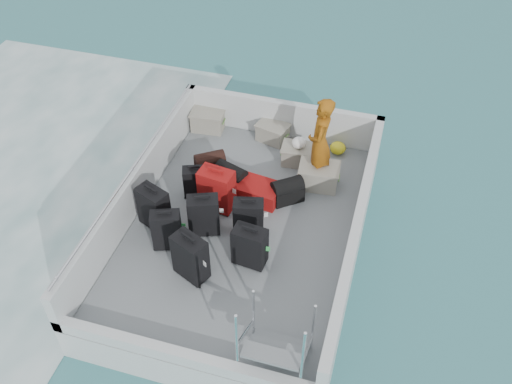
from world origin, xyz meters
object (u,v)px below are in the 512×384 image
suitcase_2 (195,182)px  crate_1 (273,133)px  suitcase_0 (167,230)px  suitcase_8 (258,191)px  suitcase_3 (190,258)px  suitcase_6 (250,247)px  passenger (320,142)px  crate_3 (319,177)px  suitcase_1 (154,208)px  suitcase_4 (204,216)px  suitcase_7 (248,218)px  crate_2 (298,156)px  suitcase_5 (217,190)px  crate_0 (208,121)px

suitcase_2 → crate_1: bearing=43.8°
suitcase_0 → suitcase_8: suitcase_0 is taller
suitcase_3 → suitcase_6: suitcase_3 is taller
crate_1 → passenger: (0.99, -0.84, 0.64)m
passenger → crate_3: bearing=19.2°
suitcase_2 → crate_1: 1.93m
suitcase_1 → crate_1: suitcase_1 is taller
suitcase_2 → crate_1: suitcase_2 is taller
passenger → suitcase_1: bearing=-56.1°
suitcase_0 → crate_1: bearing=53.5°
suitcase_0 → suitcase_4: (0.42, 0.42, 0.01)m
crate_1 → suitcase_8: bearing=-83.6°
suitcase_7 → suitcase_6: bearing=-84.8°
suitcase_7 → suitcase_3: bearing=-131.1°
suitcase_1 → suitcase_6: suitcase_1 is taller
suitcase_1 → crate_2: bearing=71.9°
suitcase_5 → passenger: (1.38, 1.08, 0.43)m
suitcase_0 → passenger: passenger is taller
suitcase_0 → crate_0: suitcase_0 is taller
suitcase_0 → crate_0: size_ratio=1.16×
suitcase_4 → crate_0: (-0.84, 2.48, -0.17)m
suitcase_0 → suitcase_6: bearing=-19.1°
crate_0 → crate_3: crate_3 is taller
suitcase_6 → crate_0: bearing=126.2°
crate_3 → suitcase_2: bearing=-157.1°
suitcase_6 → suitcase_8: (-0.26, 1.33, -0.19)m
suitcase_7 → crate_3: (0.80, 1.34, -0.13)m
suitcase_0 → passenger: 2.78m
suitcase_6 → crate_0: suitcase_6 is taller
suitcase_3 → crate_1: (0.28, 3.32, -0.21)m
suitcase_1 → suitcase_8: suitcase_1 is taller
suitcase_1 → passenger: size_ratio=0.45×
suitcase_6 → suitcase_8: 1.37m
suitcase_8 → crate_2: bearing=-13.7°
suitcase_1 → suitcase_3: 1.16m
suitcase_2 → suitcase_8: suitcase_2 is taller
suitcase_4 → crate_2: size_ratio=1.29×
suitcase_4 → crate_2: suitcase_4 is taller
suitcase_5 → suitcase_1: bearing=-132.6°
crate_1 → suitcase_5: bearing=-101.4°
crate_0 → crate_3: size_ratio=0.92×
suitcase_0 → crate_2: size_ratio=1.25×
suitcase_4 → passenger: 2.20m
crate_0 → passenger: size_ratio=0.36×
passenger → crate_2: bearing=-135.2°
suitcase_0 → suitcase_2: size_ratio=1.21×
suitcase_5 → crate_2: (0.97, 1.42, -0.20)m
suitcase_5 → suitcase_8: size_ratio=1.03×
suitcase_6 → suitcase_7: (-0.19, 0.56, -0.01)m
suitcase_0 → suitcase_4: 0.59m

